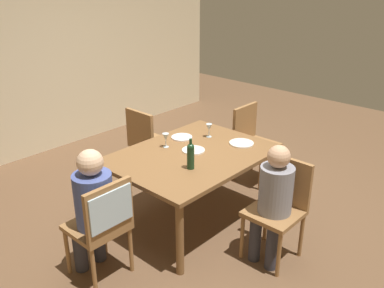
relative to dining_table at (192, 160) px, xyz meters
name	(u,v)px	position (x,y,z in m)	size (l,w,h in m)	color
ground_plane	(192,217)	(0.00, 0.00, -0.66)	(10.00, 10.00, 0.00)	brown
rear_room_partition	(40,55)	(0.00, 2.79, 0.69)	(6.40, 0.12, 2.70)	beige
dining_table	(192,160)	(0.00, 0.00, 0.00)	(1.59, 1.19, 0.74)	brown
chair_near	(280,202)	(0.09, -0.97, -0.13)	(0.44, 0.44, 0.92)	olive
chair_left_end	(104,218)	(-1.17, -0.12, -0.07)	(0.44, 0.46, 0.92)	olive
chair_far_right	(147,140)	(0.27, 0.97, -0.13)	(0.44, 0.44, 0.92)	olive
chair_right_end	(252,138)	(1.17, 0.09, -0.13)	(0.44, 0.44, 0.92)	olive
person_woman_host	(274,196)	(-0.03, -0.97, -0.02)	(0.34, 0.29, 1.10)	#33333D
person_man_bearded	(93,204)	(-1.17, 0.03, 0.00)	(0.32, 0.36, 1.16)	#33333D
wine_bottle_tall_green	(191,155)	(-0.26, -0.22, 0.21)	(0.07, 0.07, 0.29)	#19381E
wine_glass_near_left	(166,137)	(-0.07, 0.30, 0.18)	(0.07, 0.07, 0.15)	silver
wine_glass_centre	(209,128)	(0.45, 0.16, 0.18)	(0.07, 0.07, 0.15)	silver
dinner_plate_host	(241,143)	(0.53, -0.22, 0.08)	(0.26, 0.26, 0.01)	white
dinner_plate_guest_left	(182,137)	(0.23, 0.36, 0.08)	(0.23, 0.23, 0.01)	white
dinner_plate_guest_right	(193,150)	(0.05, 0.03, 0.08)	(0.23, 0.23, 0.01)	white
handbag	(280,180)	(1.17, -0.35, -0.55)	(0.28, 0.12, 0.22)	brown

